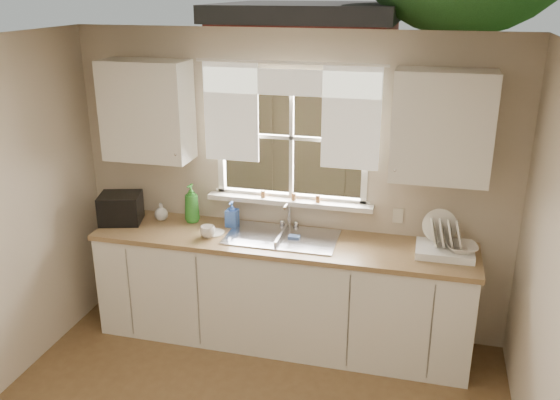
% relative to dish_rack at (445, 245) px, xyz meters
% --- Properties ---
extents(room_walls, '(3.62, 4.02, 2.50)m').
position_rel_dish_rack_xyz_m(room_walls, '(-1.25, -1.79, 0.25)').
color(room_walls, beige).
rests_on(room_walls, ground).
extents(ceiling, '(3.60, 4.00, 0.02)m').
position_rel_dish_rack_xyz_m(ceiling, '(-1.25, -1.72, 1.52)').
color(ceiling, silver).
rests_on(ceiling, room_walls).
extents(window, '(1.38, 0.16, 1.06)m').
position_rel_dish_rack_xyz_m(window, '(-1.25, 0.28, 0.50)').
color(window, white).
rests_on(window, room_walls).
extents(curtains, '(1.50, 0.03, 0.81)m').
position_rel_dish_rack_xyz_m(curtains, '(-1.25, 0.23, 0.95)').
color(curtains, white).
rests_on(curtains, room_walls).
extents(base_cabinets, '(3.00, 0.62, 0.87)m').
position_rel_dish_rack_xyz_m(base_cabinets, '(-1.25, -0.04, -0.55)').
color(base_cabinets, white).
rests_on(base_cabinets, ground).
extents(countertop, '(3.04, 0.65, 0.04)m').
position_rel_dish_rack_xyz_m(countertop, '(-1.25, -0.04, -0.09)').
color(countertop, olive).
rests_on(countertop, base_cabinets).
extents(upper_cabinet_left, '(0.70, 0.33, 0.80)m').
position_rel_dish_rack_xyz_m(upper_cabinet_left, '(-2.40, 0.10, 0.87)').
color(upper_cabinet_left, white).
rests_on(upper_cabinet_left, room_walls).
extents(upper_cabinet_right, '(0.70, 0.33, 0.80)m').
position_rel_dish_rack_xyz_m(upper_cabinet_right, '(-0.10, 0.10, 0.87)').
color(upper_cabinet_right, white).
rests_on(upper_cabinet_right, room_walls).
extents(wall_outlet, '(0.08, 0.01, 0.12)m').
position_rel_dish_rack_xyz_m(wall_outlet, '(-0.37, 0.26, 0.10)').
color(wall_outlet, beige).
rests_on(wall_outlet, room_walls).
extents(sill_jars, '(0.50, 0.04, 0.06)m').
position_rel_dish_rack_xyz_m(sill_jars, '(-1.23, 0.22, 0.20)').
color(sill_jars, brown).
rests_on(sill_jars, window).
extents(sink, '(0.88, 0.52, 0.40)m').
position_rel_dish_rack_xyz_m(sink, '(-1.25, -0.01, -0.15)').
color(sink, '#B7B7BC').
rests_on(sink, countertop).
extents(dish_rack, '(0.43, 0.32, 0.30)m').
position_rel_dish_rack_xyz_m(dish_rack, '(0.00, 0.00, 0.00)').
color(dish_rack, white).
rests_on(dish_rack, countertop).
extents(bowl, '(0.26, 0.26, 0.06)m').
position_rel_dish_rack_xyz_m(bowl, '(0.12, -0.05, 0.01)').
color(bowl, white).
rests_on(bowl, dish_rack).
extents(soap_bottle_a, '(0.13, 0.14, 0.33)m').
position_rel_dish_rack_xyz_m(soap_bottle_a, '(-2.07, 0.13, 0.09)').
color(soap_bottle_a, '#2F852B').
rests_on(soap_bottle_a, countertop).
extents(soap_bottle_b, '(0.10, 0.10, 0.21)m').
position_rel_dish_rack_xyz_m(soap_bottle_b, '(-1.71, 0.12, 0.03)').
color(soap_bottle_b, '#2E56AF').
rests_on(soap_bottle_b, countertop).
extents(soap_bottle_c, '(0.14, 0.14, 0.15)m').
position_rel_dish_rack_xyz_m(soap_bottle_c, '(-2.34, 0.10, -0.00)').
color(soap_bottle_c, beige).
rests_on(soap_bottle_c, countertop).
extents(saucer, '(0.18, 0.18, 0.01)m').
position_rel_dish_rack_xyz_m(saucer, '(-1.80, -0.07, -0.07)').
color(saucer, beige).
rests_on(saucer, countertop).
extents(cup, '(0.15, 0.15, 0.09)m').
position_rel_dish_rack_xyz_m(cup, '(-1.82, -0.15, -0.03)').
color(cup, silver).
rests_on(cup, countertop).
extents(black_appliance, '(0.40, 0.37, 0.24)m').
position_rel_dish_rack_xyz_m(black_appliance, '(-2.65, -0.02, 0.05)').
color(black_appliance, black).
rests_on(black_appliance, countertop).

